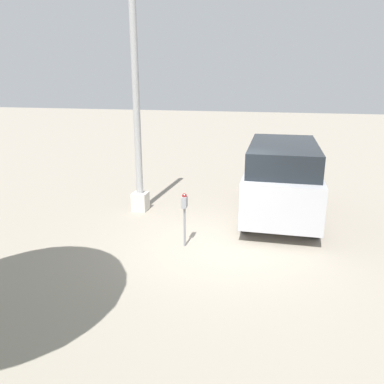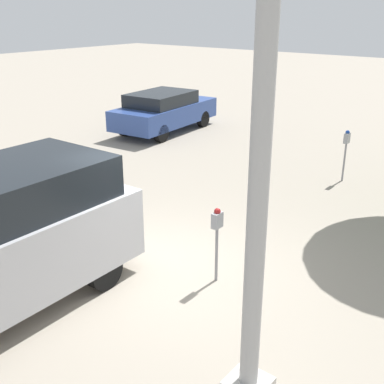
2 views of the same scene
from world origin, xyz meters
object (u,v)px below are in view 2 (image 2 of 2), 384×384
object	(u,v)px
lamp_post	(257,222)
car_distant	(164,110)
parking_meter_far	(346,144)
parking_meter_near	(217,228)

from	to	relation	value
lamp_post	car_distant	size ratio (longest dim) A/B	1.42
parking_meter_far	parking_meter_near	bearing A→B (deg)	1.32
parking_meter_near	car_distant	world-z (taller)	car_distant
parking_meter_near	parking_meter_far	size ratio (longest dim) A/B	0.96
lamp_post	parking_meter_far	bearing A→B (deg)	-164.96
parking_meter_near	parking_meter_far	xyz separation A→B (m)	(-6.09, -0.26, 0.04)
lamp_post	car_distant	xyz separation A→B (m)	(-9.42, -9.46, -1.64)
parking_meter_far	car_distant	distance (m)	7.34
parking_meter_far	lamp_post	bearing A→B (deg)	13.93
car_distant	parking_meter_far	bearing A→B (deg)	-104.27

